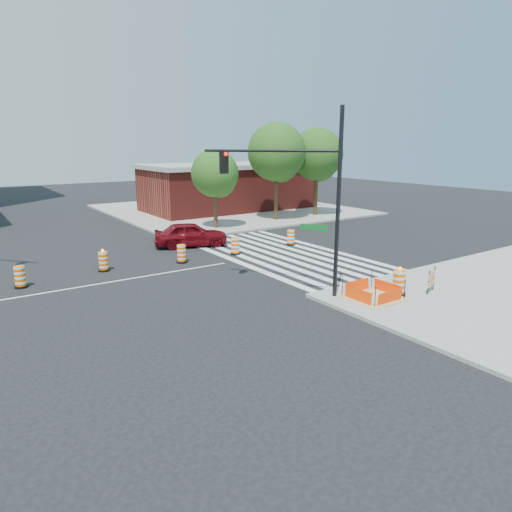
% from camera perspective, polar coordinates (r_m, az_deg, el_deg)
% --- Properties ---
extents(ground, '(120.00, 120.00, 0.00)m').
position_cam_1_polar(ground, '(22.95, -19.28, -3.36)').
color(ground, black).
rests_on(ground, ground).
extents(sidewalk_ne, '(22.00, 22.00, 0.15)m').
position_cam_1_polar(sidewalk_ne, '(46.22, -3.50, 5.84)').
color(sidewalk_ne, gray).
rests_on(sidewalk_ne, ground).
extents(crosswalk_east, '(6.75, 13.50, 0.01)m').
position_cam_1_polar(crosswalk_east, '(27.65, 3.09, 0.27)').
color(crosswalk_east, silver).
rests_on(crosswalk_east, ground).
extents(lane_centerline, '(14.00, 0.12, 0.01)m').
position_cam_1_polar(lane_centerline, '(22.95, -19.28, -3.35)').
color(lane_centerline, silver).
rests_on(lane_centerline, ground).
extents(excavation_pit, '(2.20, 2.20, 0.90)m').
position_cam_1_polar(excavation_pit, '(19.96, 14.38, -4.88)').
color(excavation_pit, tan).
rests_on(excavation_pit, ground).
extents(brick_storefront, '(16.50, 8.50, 4.60)m').
position_cam_1_polar(brick_storefront, '(45.96, -3.54, 8.61)').
color(brick_storefront, maroon).
rests_on(brick_storefront, ground).
extents(red_coupe, '(5.04, 3.30, 1.59)m').
position_cam_1_polar(red_coupe, '(29.82, -8.17, 2.71)').
color(red_coupe, '#620810').
rests_on(red_coupe, ground).
extents(signal_pole_se, '(3.76, 4.72, 7.81)m').
position_cam_1_polar(signal_pole_se, '(19.21, 5.45, 8.73)').
color(signal_pole_se, black).
rests_on(signal_pole_se, ground).
extents(pit_drum, '(0.64, 0.64, 1.26)m').
position_cam_1_polar(pit_drum, '(20.47, 17.42, -3.30)').
color(pit_drum, black).
rests_on(pit_drum, ground).
extents(barricade, '(0.90, 0.36, 1.10)m').
position_cam_1_polar(barricade, '(21.31, 21.08, -2.70)').
color(barricade, '#E06004').
rests_on(barricade, ground).
extents(tree_north_c, '(3.59, 3.59, 6.11)m').
position_cam_1_polar(tree_north_c, '(35.22, -5.13, 9.91)').
color(tree_north_c, '#382314').
rests_on(tree_north_c, ground).
extents(tree_north_d, '(4.85, 4.85, 8.25)m').
position_cam_1_polar(tree_north_d, '(39.10, 2.60, 12.45)').
color(tree_north_d, '#382314').
rests_on(tree_north_d, ground).
extents(tree_north_e, '(4.65, 4.65, 7.90)m').
position_cam_1_polar(tree_north_e, '(42.06, 7.63, 12.12)').
color(tree_north_e, '#382314').
rests_on(tree_north_e, ground).
extents(median_drum_2, '(0.60, 0.60, 1.02)m').
position_cam_1_polar(median_drum_2, '(23.72, -27.39, -2.41)').
color(median_drum_2, black).
rests_on(median_drum_2, ground).
extents(median_drum_3, '(0.60, 0.60, 1.18)m').
position_cam_1_polar(median_drum_3, '(25.10, -18.52, -0.70)').
color(median_drum_3, black).
rests_on(median_drum_3, ground).
extents(median_drum_4, '(0.60, 0.60, 1.02)m').
position_cam_1_polar(median_drum_4, '(25.81, -9.30, 0.21)').
color(median_drum_4, black).
rests_on(median_drum_4, ground).
extents(median_drum_5, '(0.60, 0.60, 1.02)m').
position_cam_1_polar(median_drum_5, '(27.40, -2.60, 1.17)').
color(median_drum_5, black).
rests_on(median_drum_5, ground).
extents(median_drum_6, '(0.60, 0.60, 1.02)m').
position_cam_1_polar(median_drum_6, '(30.05, 4.39, 2.28)').
color(median_drum_6, black).
rests_on(median_drum_6, ground).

